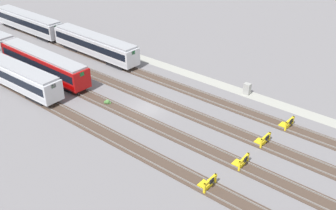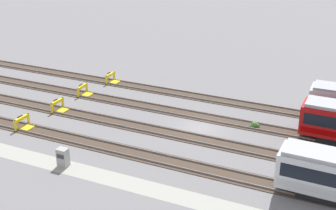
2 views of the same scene
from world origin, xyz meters
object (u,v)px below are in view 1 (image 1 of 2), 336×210
bumper_stop_middle_track (241,162)px  weed_clump (107,102)px  electrical_cabinet (247,89)px  bumper_stop_near_inner_track (263,140)px  bumper_stop_far_inner_track (208,183)px  subway_car_back_row_leftmost (28,22)px  subway_car_front_row_right_inner (44,64)px  subway_car_front_row_leftmost (14,74)px  subway_car_front_row_centre (95,45)px  bumper_stop_nearest_track (287,123)px

bumper_stop_middle_track → weed_clump: (20.07, -0.12, -0.27)m
bumper_stop_middle_track → electrical_cabinet: (7.41, -14.09, 0.29)m
bumper_stop_near_inner_track → bumper_stop_far_inner_track: (0.63, 9.80, 0.00)m
weed_clump → subway_car_back_row_leftmost: bearing=-16.6°
subway_car_front_row_right_inner → bumper_stop_near_inner_track: 33.67m
subway_car_front_row_leftmost → subway_car_front_row_centre: (0.00, -14.72, 0.00)m
subway_car_front_row_leftmost → subway_car_back_row_leftmost: 23.91m
subway_car_front_row_leftmost → bumper_stop_far_inner_track: subway_car_front_row_leftmost is taller
bumper_stop_near_inner_track → bumper_stop_middle_track: (-0.14, 4.91, 0.00)m
bumper_stop_nearest_track → bumper_stop_middle_track: size_ratio=1.00×
subway_car_front_row_right_inner → bumper_stop_nearest_track: subway_car_front_row_right_inner is taller
subway_car_front_row_leftmost → bumper_stop_nearest_track: 36.92m
subway_car_back_row_leftmost → electrical_cabinet: size_ratio=11.26×
subway_car_front_row_right_inner → weed_clump: size_ratio=19.60×
subway_car_front_row_centre → bumper_stop_far_inner_track: size_ratio=9.03×
electrical_cabinet → subway_car_front_row_right_inner: bearing=28.5°
bumper_stop_far_inner_track → weed_clump: 19.94m
subway_car_front_row_right_inner → subway_car_back_row_leftmost: same height
subway_car_front_row_right_inner → bumper_stop_middle_track: subway_car_front_row_right_inner is taller
subway_car_front_row_right_inner → bumper_stop_middle_track: (-33.41, -0.03, -1.53)m
bumper_stop_nearest_track → bumper_stop_near_inner_track: same height
subway_car_front_row_leftmost → subway_car_front_row_right_inner: bearing=-90.0°
subway_car_front_row_centre → bumper_stop_nearest_track: subway_car_front_row_centre is taller
bumper_stop_near_inner_track → electrical_cabinet: electrical_cabinet is taller
subway_car_back_row_leftmost → electrical_cabinet: (-44.90, -4.33, -1.24)m
subway_car_front_row_leftmost → subway_car_front_row_centre: size_ratio=1.00×
subway_car_front_row_centre → subway_car_front_row_leftmost: bearing=90.0°
subway_car_front_row_centre → subway_car_back_row_leftmost: 18.90m
subway_car_front_row_leftmost → subway_car_back_row_leftmost: bearing=-37.8°
subway_car_back_row_leftmost → bumper_stop_far_inner_track: size_ratio=9.01×
bumper_stop_middle_track → electrical_cabinet: electrical_cabinet is taller
bumper_stop_nearest_track → weed_clump: 22.68m
subway_car_front_row_leftmost → bumper_stop_near_inner_track: bearing=-163.6°
bumper_stop_nearest_track → bumper_stop_near_inner_track: 4.93m
bumper_stop_near_inner_track → electrical_cabinet: 11.72m
bumper_stop_middle_track → weed_clump: bumper_stop_middle_track is taller
bumper_stop_nearest_track → bumper_stop_far_inner_track: size_ratio=1.00×
subway_car_front_row_centre → electrical_cabinet: 26.37m
weed_clump → bumper_stop_near_inner_track: bearing=-166.5°
subway_car_front_row_right_inner → bumper_stop_nearest_track: bearing=-163.8°
subway_car_front_row_leftmost → bumper_stop_middle_track: bearing=-171.7°
bumper_stop_middle_track → weed_clump: bearing=-0.3°
bumper_stop_middle_track → subway_car_back_row_leftmost: bearing=-10.6°
bumper_stop_far_inner_track → subway_car_front_row_centre: bearing=-24.3°
subway_car_front_row_centre → bumper_stop_nearest_track: bearing=180.0°
subway_car_front_row_centre → weed_clump: 16.60m
subway_car_front_row_leftmost → weed_clump: subway_car_front_row_leftmost is taller
subway_car_back_row_leftmost → bumper_stop_far_inner_track: 53.61m
subway_car_front_row_leftmost → bumper_stop_middle_track: (-33.41, -4.89, -1.53)m
bumper_stop_far_inner_track → weed_clump: (19.30, -5.01, -0.27)m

